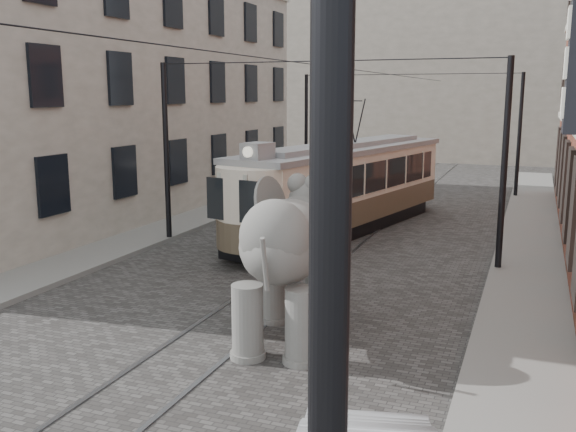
% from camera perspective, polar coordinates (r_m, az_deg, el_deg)
% --- Properties ---
extents(ground, '(120.00, 120.00, 0.00)m').
position_cam_1_polar(ground, '(14.74, -4.13, -8.96)').
color(ground, '#464341').
extents(tram_rails, '(1.54, 80.00, 0.02)m').
position_cam_1_polar(tram_rails, '(14.74, -4.13, -8.92)').
color(tram_rails, slate).
rests_on(tram_rails, ground).
extents(sidewalk_right, '(2.00, 60.00, 0.15)m').
position_cam_1_polar(sidewalk_right, '(13.44, 20.17, -11.29)').
color(sidewalk_right, slate).
rests_on(sidewalk_right, ground).
extents(sidewalk_left, '(2.00, 60.00, 0.15)m').
position_cam_1_polar(sidewalk_left, '(18.35, -22.90, -5.56)').
color(sidewalk_left, slate).
rests_on(sidewalk_left, ground).
extents(stucco_building, '(7.00, 24.00, 10.00)m').
position_cam_1_polar(stucco_building, '(28.20, -16.08, 10.46)').
color(stucco_building, gray).
rests_on(stucco_building, ground).
extents(distant_block, '(28.00, 10.00, 14.00)m').
position_cam_1_polar(distant_block, '(52.89, 15.09, 12.67)').
color(distant_block, gray).
rests_on(distant_block, ground).
extents(catenary, '(11.00, 30.20, 6.00)m').
position_cam_1_polar(catenary, '(18.68, 1.77, 4.73)').
color(catenary, black).
rests_on(catenary, ground).
extents(tram, '(5.12, 12.34, 4.80)m').
position_cam_1_polar(tram, '(23.32, 5.24, 4.43)').
color(tram, beige).
rests_on(tram, ground).
extents(elephant, '(3.68, 5.67, 3.24)m').
position_cam_1_polar(elephant, '(12.88, -0.18, -4.31)').
color(elephant, slate).
rests_on(elephant, ground).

